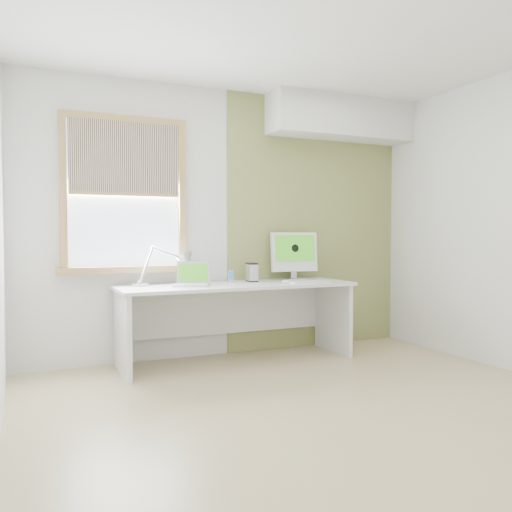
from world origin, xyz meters
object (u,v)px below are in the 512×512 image
laptop (193,280)px  external_drive (252,272)px  desk_lamp (178,264)px  desk (234,304)px  imac (294,253)px

laptop → external_drive: size_ratio=2.11×
desk_lamp → desk: bearing=-12.0°
desk → imac: size_ratio=4.46×
laptop → external_drive: (0.64, 0.15, 0.04)m
desk_lamp → laptop: (0.08, -0.18, -0.13)m
laptop → external_drive: laptop is taller
desk → external_drive: (0.22, 0.08, 0.28)m
external_drive → imac: (0.50, 0.07, 0.18)m
external_drive → imac: bearing=7.6°
external_drive → laptop: bearing=-166.8°
desk_lamp → imac: 1.23m
external_drive → desk: bearing=-159.1°
laptop → imac: size_ratio=0.77×
external_drive → imac: size_ratio=0.37×
laptop → external_drive: bearing=13.2°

